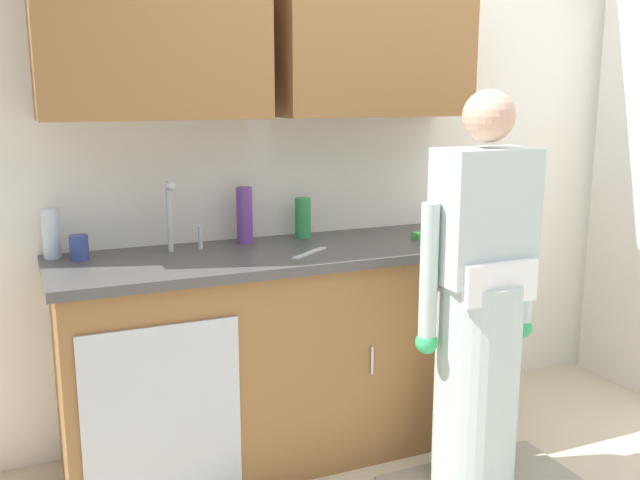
{
  "coord_description": "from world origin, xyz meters",
  "views": [
    {
      "loc": [
        -1.61,
        -2.13,
        1.6
      ],
      "look_at": [
        -0.44,
        0.55,
        1.0
      ],
      "focal_mm": 40.01,
      "sensor_mm": 36.0,
      "label": 1
    }
  ],
  "objects_px": {
    "sink": "(188,261)",
    "sponge": "(425,235)",
    "cup_by_sink": "(79,247)",
    "person_at_sink": "(479,326)",
    "knife_on_counter": "(309,253)",
    "bottle_soap": "(303,218)",
    "bottle_water_short": "(245,215)",
    "bottle_dish_liquid": "(51,234)"
  },
  "relations": [
    {
      "from": "bottle_soap",
      "to": "bottle_water_short",
      "type": "relative_size",
      "value": 0.74
    },
    {
      "from": "bottle_soap",
      "to": "bottle_water_short",
      "type": "xyz_separation_m",
      "value": [
        -0.28,
        -0.0,
        0.03
      ]
    },
    {
      "from": "knife_on_counter",
      "to": "bottle_dish_liquid",
      "type": "bearing_deg",
      "value": 124.74
    },
    {
      "from": "person_at_sink",
      "to": "knife_on_counter",
      "type": "distance_m",
      "value": 0.76
    },
    {
      "from": "bottle_soap",
      "to": "knife_on_counter",
      "type": "height_order",
      "value": "bottle_soap"
    },
    {
      "from": "bottle_soap",
      "to": "bottle_water_short",
      "type": "height_order",
      "value": "bottle_water_short"
    },
    {
      "from": "bottle_dish_liquid",
      "to": "sink",
      "type": "bearing_deg",
      "value": -22.46
    },
    {
      "from": "person_at_sink",
      "to": "cup_by_sink",
      "type": "relative_size",
      "value": 16.05
    },
    {
      "from": "bottle_dish_liquid",
      "to": "knife_on_counter",
      "type": "distance_m",
      "value": 1.06
    },
    {
      "from": "cup_by_sink",
      "to": "sponge",
      "type": "relative_size",
      "value": 0.92
    },
    {
      "from": "person_at_sink",
      "to": "bottle_soap",
      "type": "xyz_separation_m",
      "value": [
        -0.43,
        0.8,
        0.34
      ]
    },
    {
      "from": "sink",
      "to": "knife_on_counter",
      "type": "xyz_separation_m",
      "value": [
        0.49,
        -0.13,
        0.02
      ]
    },
    {
      "from": "bottle_soap",
      "to": "sponge",
      "type": "height_order",
      "value": "bottle_soap"
    },
    {
      "from": "bottle_water_short",
      "to": "knife_on_counter",
      "type": "bearing_deg",
      "value": -60.59
    },
    {
      "from": "sink",
      "to": "sponge",
      "type": "bearing_deg",
      "value": -2.79
    },
    {
      "from": "sink",
      "to": "bottle_soap",
      "type": "height_order",
      "value": "sink"
    },
    {
      "from": "bottle_dish_liquid",
      "to": "sponge",
      "type": "bearing_deg",
      "value": -9.3
    },
    {
      "from": "sink",
      "to": "bottle_water_short",
      "type": "relative_size",
      "value": 1.97
    },
    {
      "from": "person_at_sink",
      "to": "sponge",
      "type": "height_order",
      "value": "person_at_sink"
    },
    {
      "from": "bottle_water_short",
      "to": "knife_on_counter",
      "type": "xyz_separation_m",
      "value": [
        0.18,
        -0.32,
        -0.12
      ]
    },
    {
      "from": "sink",
      "to": "knife_on_counter",
      "type": "distance_m",
      "value": 0.51
    },
    {
      "from": "person_at_sink",
      "to": "cup_by_sink",
      "type": "xyz_separation_m",
      "value": [
        -1.44,
        0.75,
        0.3
      ]
    },
    {
      "from": "sink",
      "to": "cup_by_sink",
      "type": "bearing_deg",
      "value": 161.25
    },
    {
      "from": "bottle_water_short",
      "to": "sponge",
      "type": "distance_m",
      "value": 0.84
    },
    {
      "from": "sponge",
      "to": "cup_by_sink",
      "type": "bearing_deg",
      "value": 172.73
    },
    {
      "from": "sink",
      "to": "bottle_soap",
      "type": "bearing_deg",
      "value": 18.02
    },
    {
      "from": "person_at_sink",
      "to": "sponge",
      "type": "bearing_deg",
      "value": 81.74
    },
    {
      "from": "cup_by_sink",
      "to": "person_at_sink",
      "type": "bearing_deg",
      "value": -27.42
    },
    {
      "from": "sink",
      "to": "person_at_sink",
      "type": "height_order",
      "value": "person_at_sink"
    },
    {
      "from": "sink",
      "to": "bottle_dish_liquid",
      "type": "height_order",
      "value": "sink"
    },
    {
      "from": "bottle_dish_liquid",
      "to": "sponge",
      "type": "xyz_separation_m",
      "value": [
        1.61,
        -0.26,
        -0.09
      ]
    },
    {
      "from": "bottle_dish_liquid",
      "to": "knife_on_counter",
      "type": "xyz_separation_m",
      "value": [
        1.0,
        -0.34,
        -0.1
      ]
    },
    {
      "from": "person_at_sink",
      "to": "bottle_water_short",
      "type": "xyz_separation_m",
      "value": [
        -0.72,
        0.8,
        0.37
      ]
    },
    {
      "from": "bottle_water_short",
      "to": "cup_by_sink",
      "type": "bearing_deg",
      "value": -175.86
    },
    {
      "from": "person_at_sink",
      "to": "bottle_water_short",
      "type": "height_order",
      "value": "person_at_sink"
    },
    {
      "from": "person_at_sink",
      "to": "bottle_soap",
      "type": "relative_size",
      "value": 8.61
    },
    {
      "from": "bottle_water_short",
      "to": "sponge",
      "type": "relative_size",
      "value": 2.3
    },
    {
      "from": "sink",
      "to": "person_at_sink",
      "type": "xyz_separation_m",
      "value": [
        1.02,
        -0.61,
        -0.23
      ]
    },
    {
      "from": "sink",
      "to": "sponge",
      "type": "relative_size",
      "value": 4.55
    },
    {
      "from": "bottle_dish_liquid",
      "to": "person_at_sink",
      "type": "bearing_deg",
      "value": -28.01
    },
    {
      "from": "bottle_soap",
      "to": "bottle_dish_liquid",
      "type": "height_order",
      "value": "bottle_dish_liquid"
    },
    {
      "from": "bottle_dish_liquid",
      "to": "cup_by_sink",
      "type": "bearing_deg",
      "value": -35.88
    }
  ]
}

